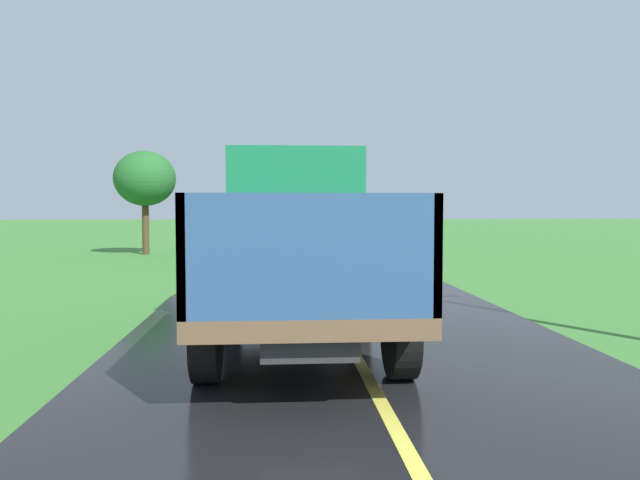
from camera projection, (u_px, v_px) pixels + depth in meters
banana_truck_near at (297, 241)px, 8.95m from camera, size 2.38×5.82×2.80m
banana_truck_far at (288, 220)px, 24.25m from camera, size 2.38×5.81×2.80m
roadside_tree_near_left at (145, 179)px, 24.90m from camera, size 2.52×2.52×4.28m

